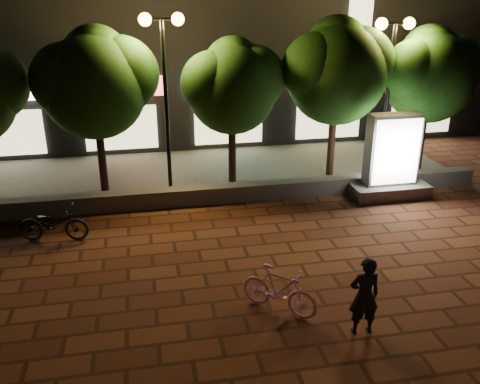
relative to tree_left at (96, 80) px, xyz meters
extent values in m
plane|color=brown|center=(3.45, -5.46, -3.44)|extent=(80.00, 80.00, 0.00)
cube|color=slate|center=(3.45, -1.46, -3.19)|extent=(16.00, 0.45, 0.50)
cube|color=slate|center=(3.45, 1.04, -3.40)|extent=(16.00, 5.00, 0.08)
cube|color=black|center=(3.45, 7.54, 1.56)|extent=(28.00, 8.00, 10.00)
cube|color=beige|center=(-3.55, 3.48, -2.34)|extent=(2.60, 0.10, 1.60)
cube|color=#D63C35|center=(0.45, 3.48, -0.84)|extent=(3.20, 0.12, 0.70)
cube|color=beige|center=(0.45, 3.48, -2.34)|extent=(2.60, 0.10, 1.60)
cube|color=#60F6F6|center=(4.45, 3.48, -0.84)|extent=(3.20, 0.12, 0.70)
cube|color=beige|center=(4.45, 3.48, -2.34)|extent=(2.60, 0.10, 1.60)
cube|color=orange|center=(8.45, 3.48, -0.84)|extent=(3.20, 0.12, 0.70)
cube|color=beige|center=(8.45, 3.48, -2.34)|extent=(2.60, 0.10, 1.60)
cube|color=white|center=(12.45, 3.48, -0.84)|extent=(3.20, 0.12, 0.70)
cube|color=beige|center=(12.45, 3.48, -2.34)|extent=(2.60, 0.10, 1.60)
cube|color=beige|center=(9.45, 3.48, 1.56)|extent=(0.90, 0.10, 1.20)
cylinder|color=#301D12|center=(-0.05, -0.06, -2.19)|extent=(0.24, 0.24, 2.34)
sphere|color=#225118|center=(-0.05, -0.06, -0.20)|extent=(3.00, 3.00, 3.00)
sphere|color=#225118|center=(0.70, 0.14, 0.10)|extent=(2.25, 2.25, 2.25)
sphere|color=#225118|center=(-0.73, -0.21, 0.05)|extent=(2.10, 2.10, 2.10)
sphere|color=#225118|center=(0.05, 0.29, 0.55)|extent=(1.95, 1.95, 1.95)
cylinder|color=#301D12|center=(3.95, -0.06, -2.26)|extent=(0.24, 0.24, 2.21)
sphere|color=#225118|center=(3.95, -0.06, -0.42)|extent=(2.70, 2.70, 2.70)
sphere|color=#225118|center=(4.62, 0.14, -0.12)|extent=(2.03, 2.03, 2.02)
sphere|color=#225118|center=(3.34, -0.21, -0.17)|extent=(1.89, 1.89, 1.89)
sphere|color=#225118|center=(4.05, 0.29, 0.26)|extent=(1.76, 1.76, 1.76)
cylinder|color=#301D12|center=(7.25, -0.06, -2.15)|extent=(0.24, 0.24, 2.43)
sphere|color=#225118|center=(7.25, -0.06, -0.08)|extent=(3.10, 3.10, 3.10)
sphere|color=#225118|center=(8.02, 0.14, 0.22)|extent=(2.33, 2.33, 2.33)
sphere|color=#225118|center=(6.55, -0.21, 0.17)|extent=(2.17, 2.17, 2.17)
sphere|color=#225118|center=(7.35, 0.29, 0.69)|extent=(2.01, 2.02, 2.02)
cylinder|color=#301D12|center=(10.45, -0.06, -2.22)|extent=(0.24, 0.24, 2.29)
sphere|color=#225118|center=(10.45, -0.06, -0.27)|extent=(2.90, 2.90, 2.90)
sphere|color=#225118|center=(11.17, 0.14, 0.03)|extent=(2.18, 2.17, 2.17)
sphere|color=#225118|center=(9.79, -0.21, -0.02)|extent=(2.03, 2.03, 2.03)
sphere|color=#225118|center=(10.55, 0.29, 0.45)|extent=(1.89, 1.88, 1.88)
cylinder|color=black|center=(1.95, -0.26, -0.86)|extent=(0.12, 0.12, 5.00)
cylinder|color=black|center=(1.95, -0.26, 1.64)|extent=(0.90, 0.08, 0.08)
sphere|color=#FF8C3F|center=(1.50, -0.26, 1.64)|extent=(0.36, 0.36, 0.36)
sphere|color=#FF8C3F|center=(2.40, -0.26, 1.64)|extent=(0.36, 0.36, 0.36)
cylinder|color=black|center=(8.95, -0.26, -0.96)|extent=(0.12, 0.12, 4.80)
cylinder|color=black|center=(8.95, -0.26, 1.44)|extent=(0.90, 0.08, 0.08)
sphere|color=#FF8C3F|center=(8.50, -0.26, 1.44)|extent=(0.36, 0.36, 0.36)
sphere|color=#FF8C3F|center=(9.40, -0.26, 1.44)|extent=(0.36, 0.36, 0.36)
cube|color=slate|center=(8.41, -1.96, -3.25)|extent=(2.34, 1.19, 0.39)
cube|color=#4C4C51|center=(8.41, -1.96, -1.99)|extent=(1.56, 0.55, 2.14)
cube|color=white|center=(8.41, -2.25, -1.99)|extent=(1.41, 0.05, 1.95)
cube|color=white|center=(8.40, -1.68, -1.99)|extent=(1.41, 0.05, 1.95)
imported|color=#EA9ED7|center=(3.59, -7.12, -2.96)|extent=(1.51, 1.40, 0.96)
imported|color=black|center=(4.91, -8.03, -2.67)|extent=(0.58, 0.40, 1.55)
imported|color=black|center=(-1.13, -3.11, -2.99)|extent=(1.79, 0.88, 0.90)
camera|label=1|loc=(1.23, -15.23, 2.48)|focal=38.17mm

